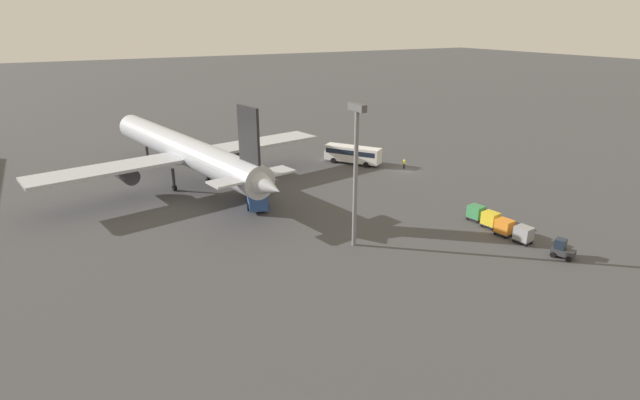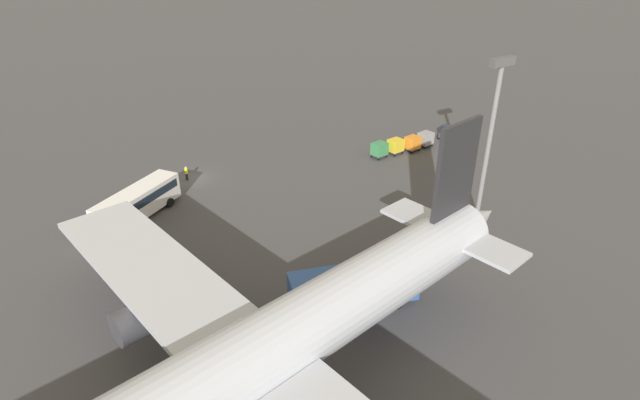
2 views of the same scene
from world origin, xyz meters
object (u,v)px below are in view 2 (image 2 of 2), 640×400
airplane (228,375)px  cargo_cart_grey (426,138)px  shuttle_bus_near (137,201)px  shuttle_bus_far (354,285)px  cargo_cart_yellow (396,146)px  baggage_tug (446,132)px  cargo_cart_orange (413,143)px  cargo_cart_green (379,149)px  worker_person (186,173)px

airplane → cargo_cart_grey: airplane is taller
shuttle_bus_near → shuttle_bus_far: shuttle_bus_far is taller
shuttle_bus_far → cargo_cart_yellow: 32.53m
shuttle_bus_far → baggage_tug: bearing=-127.7°
shuttle_bus_near → cargo_cart_grey: size_ratio=4.61×
airplane → cargo_cart_grey: bearing=-155.3°
cargo_cart_orange → cargo_cart_green: (5.30, -0.58, 0.00)m
shuttle_bus_near → cargo_cart_orange: bearing=144.1°
shuttle_bus_far → baggage_tug: 40.61m
airplane → baggage_tug: bearing=-157.4°
shuttle_bus_far → cargo_cart_orange: (-25.88, -22.31, -0.75)m
airplane → cargo_cart_grey: size_ratio=24.14×
cargo_cart_yellow → cargo_cart_green: size_ratio=1.00×
cargo_cart_orange → cargo_cart_green: 5.34m
airplane → worker_person: (-9.49, -36.48, -4.82)m
shuttle_bus_near → baggage_tug: 44.11m
airplane → baggage_tug: 55.39m
worker_person → shuttle_bus_near: bearing=41.1°
baggage_tug → cargo_cart_green: baggage_tug is taller
worker_person → cargo_cart_green: size_ratio=0.79×
baggage_tug → cargo_cart_grey: 4.75m
worker_person → cargo_cart_grey: bearing=167.3°
cargo_cart_orange → cargo_cart_yellow: (2.65, -0.45, 0.00)m
cargo_cart_yellow → cargo_cart_green: bearing=-2.9°
shuttle_bus_far → cargo_cart_orange: shuttle_bus_far is taller
shuttle_bus_near → cargo_cart_orange: (-36.76, 1.19, -0.73)m
airplane → cargo_cart_green: (-33.69, -29.54, -4.50)m
shuttle_bus_near → cargo_cart_orange: 36.79m
worker_person → cargo_cart_grey: (-32.15, 7.24, 0.32)m
airplane → shuttle_bus_far: airplane is taller
shuttle_bus_far → baggage_tug: (-33.21, -23.35, -1.00)m
cargo_cart_grey → cargo_cart_orange: size_ratio=1.00×
airplane → worker_person: airplane is taller
cargo_cart_grey → cargo_cart_green: size_ratio=1.00×
cargo_cart_yellow → cargo_cart_grey: bearing=178.2°
cargo_cart_orange → cargo_cart_green: same height
shuttle_bus_near → cargo_cart_yellow: (-34.11, 0.74, -0.73)m
shuttle_bus_far → cargo_cart_green: size_ratio=4.79×
baggage_tug → cargo_cart_orange: bearing=-11.7°
airplane → cargo_cart_green: 45.03m
cargo_cart_grey → cargo_cart_yellow: 5.31m
baggage_tug → cargo_cart_yellow: size_ratio=1.22×
worker_person → cargo_cart_yellow: cargo_cart_yellow is taller
shuttle_bus_near → baggage_tug: shuttle_bus_near is taller
worker_person → cargo_cart_green: (-24.20, 6.94, 0.32)m
shuttle_bus_far → cargo_cart_yellow: size_ratio=4.79×
cargo_cart_green → baggage_tug: bearing=-177.9°
shuttle_bus_near → cargo_cart_grey: shuttle_bus_near is taller
airplane → shuttle_bus_near: airplane is taller
shuttle_bus_far → cargo_cart_grey: bearing=-124.4°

